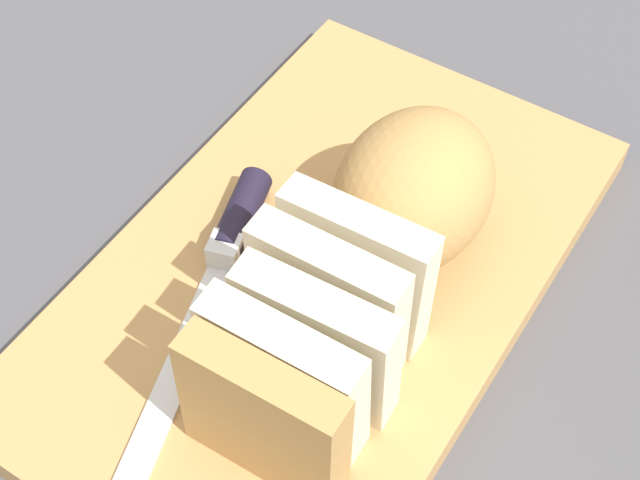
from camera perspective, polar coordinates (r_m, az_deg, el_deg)
ground_plane at (r=0.66m, az=-0.00°, el=-2.93°), size 3.00×3.00×0.00m
cutting_board at (r=0.65m, az=-0.00°, el=-2.30°), size 0.44×0.28×0.03m
bread_loaf at (r=0.59m, az=2.83°, el=-0.97°), size 0.26×0.11×0.10m
bread_knife at (r=0.64m, az=-5.81°, el=-1.29°), size 0.29×0.09×0.02m
crumb_near_knife at (r=0.67m, az=0.03°, el=1.67°), size 0.01×0.01×0.01m
crumb_near_loaf at (r=0.67m, az=3.04°, el=1.96°), size 0.01×0.01×0.01m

